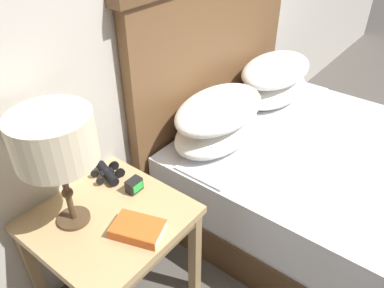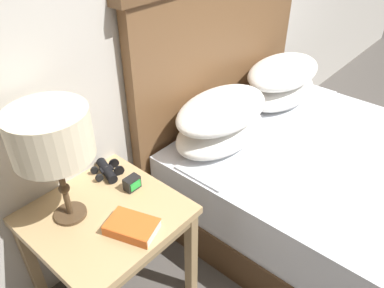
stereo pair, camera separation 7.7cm
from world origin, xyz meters
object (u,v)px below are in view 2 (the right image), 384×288
Objects in this scene: nightstand at (106,225)px; alarm_clock at (132,183)px; book_on_nightstand at (132,227)px; table_lamp at (50,136)px; binoculars_pair at (107,170)px; bed at (331,181)px.

alarm_clock reaches higher than nightstand.
book_on_nightstand reaches higher than nightstand.
table_lamp is 6.94× the size of alarm_clock.
binoculars_pair is (0.26, 0.09, -0.36)m from table_lamp.
alarm_clock reaches higher than binoculars_pair.
book_on_nightstand is (0.01, -0.17, 0.10)m from nightstand.
bed is 1.12m from alarm_clock.
table_lamp is 0.46m from binoculars_pair.
bed is at bearing -37.63° from binoculars_pair.
book_on_nightstand is 0.38m from binoculars_pair.
bed is 1.19m from book_on_nightstand.
binoculars_pair is (0.17, 0.18, 0.10)m from nightstand.
alarm_clock is at bearing -86.77° from binoculars_pair.
table_lamp is at bearing 138.03° from nightstand.
alarm_clock is (0.17, 0.18, 0.01)m from book_on_nightstand.
alarm_clock is at bearing 5.81° from nightstand.
bed is 1.22m from binoculars_pair.
bed is at bearing -27.70° from table_lamp.
nightstand is 0.31× the size of bed.
nightstand is 8.29× the size of alarm_clock.
alarm_clock is (0.18, 0.02, 0.11)m from nightstand.
book_on_nightstand is (0.11, -0.25, -0.36)m from table_lamp.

